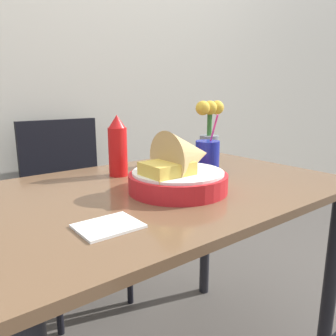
{
  "coord_description": "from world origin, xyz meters",
  "views": [
    {
      "loc": [
        -0.61,
        -0.8,
        1.04
      ],
      "look_at": [
        -0.0,
        -0.02,
        0.82
      ],
      "focal_mm": 35.0,
      "sensor_mm": 36.0,
      "label": 1
    }
  ],
  "objects_px": {
    "ketchup_bottle": "(118,147)",
    "chair_far_window": "(68,196)",
    "flower_vase": "(209,130)",
    "drink_cup": "(207,158)",
    "food_basket": "(181,170)"
  },
  "relations": [
    {
      "from": "ketchup_bottle",
      "to": "chair_far_window",
      "type": "bearing_deg",
      "value": 87.88
    },
    {
      "from": "flower_vase",
      "to": "drink_cup",
      "type": "bearing_deg",
      "value": -136.68
    },
    {
      "from": "chair_far_window",
      "to": "ketchup_bottle",
      "type": "relative_size",
      "value": 4.27
    },
    {
      "from": "ketchup_bottle",
      "to": "drink_cup",
      "type": "bearing_deg",
      "value": -29.14
    },
    {
      "from": "food_basket",
      "to": "drink_cup",
      "type": "xyz_separation_m",
      "value": [
        0.23,
        0.12,
        -0.01
      ]
    },
    {
      "from": "drink_cup",
      "to": "flower_vase",
      "type": "xyz_separation_m",
      "value": [
        0.13,
        0.13,
        0.08
      ]
    },
    {
      "from": "drink_cup",
      "to": "ketchup_bottle",
      "type": "bearing_deg",
      "value": 150.86
    },
    {
      "from": "chair_far_window",
      "to": "food_basket",
      "type": "bearing_deg",
      "value": -87.52
    },
    {
      "from": "drink_cup",
      "to": "flower_vase",
      "type": "bearing_deg",
      "value": 43.32
    },
    {
      "from": "chair_far_window",
      "to": "ketchup_bottle",
      "type": "distance_m",
      "value": 0.65
    },
    {
      "from": "ketchup_bottle",
      "to": "flower_vase",
      "type": "relative_size",
      "value": 0.83
    },
    {
      "from": "food_basket",
      "to": "flower_vase",
      "type": "height_order",
      "value": "flower_vase"
    },
    {
      "from": "chair_far_window",
      "to": "drink_cup",
      "type": "bearing_deg",
      "value": -70.06
    },
    {
      "from": "food_basket",
      "to": "ketchup_bottle",
      "type": "height_order",
      "value": "ketchup_bottle"
    },
    {
      "from": "chair_far_window",
      "to": "flower_vase",
      "type": "height_order",
      "value": "flower_vase"
    }
  ]
}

